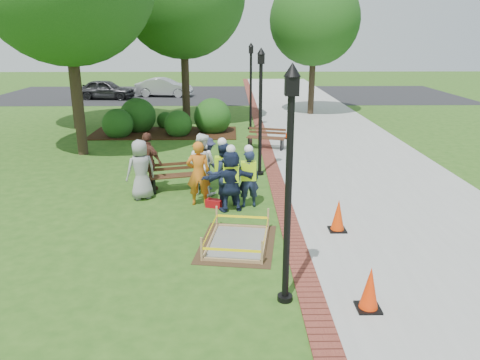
{
  "coord_description": "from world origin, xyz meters",
  "views": [
    {
      "loc": [
        0.29,
        -10.52,
        4.7
      ],
      "look_at": [
        0.5,
        1.2,
        1.0
      ],
      "focal_mm": 35.0,
      "sensor_mm": 36.0,
      "label": 1
    }
  ],
  "objects_px": {
    "bench_near": "(176,182)",
    "hivis_worker_b": "(248,176)",
    "lamp_near": "(289,171)",
    "cone_front": "(370,289)",
    "wet_concrete_pad": "(237,235)",
    "hivis_worker_a": "(231,178)",
    "hivis_worker_c": "(222,172)"
  },
  "relations": [
    {
      "from": "bench_near",
      "to": "hivis_worker_a",
      "type": "distance_m",
      "value": 2.57
    },
    {
      "from": "cone_front",
      "to": "hivis_worker_b",
      "type": "xyz_separation_m",
      "value": [
        -1.95,
        5.21,
        0.49
      ]
    },
    {
      "from": "cone_front",
      "to": "hivis_worker_a",
      "type": "xyz_separation_m",
      "value": [
        -2.43,
        4.92,
        0.52
      ]
    },
    {
      "from": "bench_near",
      "to": "hivis_worker_b",
      "type": "xyz_separation_m",
      "value": [
        2.22,
        -1.5,
        0.63
      ]
    },
    {
      "from": "lamp_near",
      "to": "hivis_worker_b",
      "type": "relative_size",
      "value": 2.38
    },
    {
      "from": "hivis_worker_a",
      "to": "hivis_worker_b",
      "type": "distance_m",
      "value": 0.56
    },
    {
      "from": "hivis_worker_a",
      "to": "hivis_worker_b",
      "type": "bearing_deg",
      "value": 30.67
    },
    {
      "from": "hivis_worker_c",
      "to": "bench_near",
      "type": "bearing_deg",
      "value": 138.13
    },
    {
      "from": "lamp_near",
      "to": "wet_concrete_pad",
      "type": "bearing_deg",
      "value": 109.24
    },
    {
      "from": "bench_near",
      "to": "cone_front",
      "type": "distance_m",
      "value": 7.89
    },
    {
      "from": "bench_near",
      "to": "cone_front",
      "type": "bearing_deg",
      "value": -58.15
    },
    {
      "from": "wet_concrete_pad",
      "to": "bench_near",
      "type": "relative_size",
      "value": 1.55
    },
    {
      "from": "lamp_near",
      "to": "hivis_worker_b",
      "type": "xyz_separation_m",
      "value": [
        -0.5,
        4.87,
        -1.59
      ]
    },
    {
      "from": "cone_front",
      "to": "hivis_worker_b",
      "type": "height_order",
      "value": "hivis_worker_b"
    },
    {
      "from": "bench_near",
      "to": "hivis_worker_b",
      "type": "height_order",
      "value": "hivis_worker_b"
    },
    {
      "from": "hivis_worker_c",
      "to": "wet_concrete_pad",
      "type": "bearing_deg",
      "value": -81.63
    },
    {
      "from": "lamp_near",
      "to": "hivis_worker_c",
      "type": "distance_m",
      "value": 5.39
    },
    {
      "from": "bench_near",
      "to": "hivis_worker_b",
      "type": "bearing_deg",
      "value": -34.0
    },
    {
      "from": "hivis_worker_a",
      "to": "hivis_worker_c",
      "type": "xyz_separation_m",
      "value": [
        -0.24,
        0.45,
        0.04
      ]
    },
    {
      "from": "lamp_near",
      "to": "cone_front",
      "type": "bearing_deg",
      "value": -13.16
    },
    {
      "from": "cone_front",
      "to": "hivis_worker_a",
      "type": "relative_size",
      "value": 0.45
    },
    {
      "from": "wet_concrete_pad",
      "to": "hivis_worker_b",
      "type": "height_order",
      "value": "hivis_worker_b"
    },
    {
      "from": "hivis_worker_c",
      "to": "hivis_worker_b",
      "type": "bearing_deg",
      "value": -12.3
    },
    {
      "from": "wet_concrete_pad",
      "to": "cone_front",
      "type": "distance_m",
      "value": 3.59
    },
    {
      "from": "bench_near",
      "to": "cone_front",
      "type": "xyz_separation_m",
      "value": [
        4.16,
        -6.7,
        0.14
      ]
    },
    {
      "from": "hivis_worker_a",
      "to": "lamp_near",
      "type": "bearing_deg",
      "value": -77.85
    },
    {
      "from": "cone_front",
      "to": "hivis_worker_c",
      "type": "distance_m",
      "value": 6.02
    },
    {
      "from": "bench_near",
      "to": "hivis_worker_c",
      "type": "height_order",
      "value": "hivis_worker_c"
    },
    {
      "from": "cone_front",
      "to": "lamp_near",
      "type": "xyz_separation_m",
      "value": [
        -1.44,
        0.34,
        2.08
      ]
    },
    {
      "from": "hivis_worker_a",
      "to": "bench_near",
      "type": "bearing_deg",
      "value": 134.19
    },
    {
      "from": "cone_front",
      "to": "lamp_near",
      "type": "relative_size",
      "value": 0.2
    },
    {
      "from": "hivis_worker_b",
      "to": "hivis_worker_c",
      "type": "height_order",
      "value": "hivis_worker_c"
    }
  ]
}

